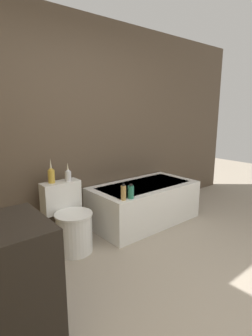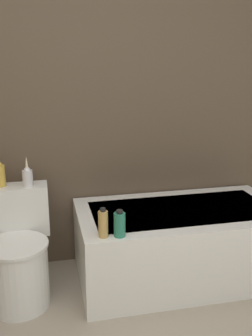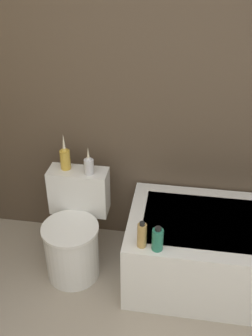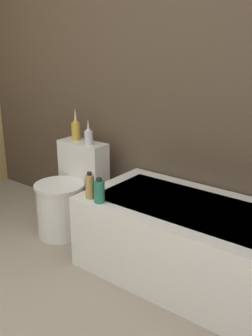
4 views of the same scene
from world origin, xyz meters
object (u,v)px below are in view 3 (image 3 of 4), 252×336
bathtub (232,253)px  shampoo_bottle_short (158,239)px  vase_gold (65,157)px  shampoo_bottle_tall (142,235)px  vase_silver (89,165)px  toilet (74,233)px

bathtub → shampoo_bottle_short: shampoo_bottle_short is taller
vase_gold → shampoo_bottle_tall: (0.61, -0.49, -0.21)m
vase_gold → bathtub: bearing=-8.9°
vase_silver → shampoo_bottle_short: 0.73m
vase_gold → shampoo_bottle_tall: bearing=-39.0°
vase_gold → vase_silver: (0.18, -0.04, -0.02)m
shampoo_bottle_tall → toilet: bearing=151.8°
toilet → vase_silver: 0.51m
vase_gold → toilet: bearing=-67.4°
vase_gold → vase_silver: size_ratio=1.32×
bathtub → shampoo_bottle_tall: (-0.60, -0.30, 0.34)m
toilet → shampoo_bottle_short: bearing=-25.3°
bathtub → vase_silver: bearing=171.7°
bathtub → vase_silver: (-1.03, 0.15, 0.52)m
bathtub → vase_gold: bearing=171.1°
toilet → vase_silver: (0.09, 0.18, 0.47)m
bathtub → shampoo_bottle_short: bearing=-147.9°
toilet → vase_gold: bearing=112.6°
shampoo_bottle_tall → shampoo_bottle_short: 0.10m
shampoo_bottle_tall → vase_silver: bearing=133.4°
toilet → vase_gold: size_ratio=2.65×
vase_silver → shampoo_bottle_short: vase_silver is taller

